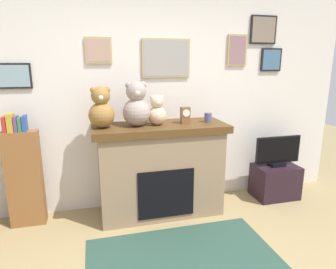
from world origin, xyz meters
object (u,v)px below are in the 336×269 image
object	(u,v)px
tv_stand	(275,181)
teddy_bear_grey	(137,106)
candle_jar	(208,117)
mantel_clock	(185,115)
television	(278,152)
teddy_bear_brown	(101,109)
fireplace	(160,169)
bookshelf	(24,175)
teddy_bear_tan	(157,111)

from	to	relation	value
tv_stand	teddy_bear_grey	world-z (taller)	teddy_bear_grey
candle_jar	mantel_clock	bearing A→B (deg)	-179.78
television	candle_jar	distance (m)	1.12
teddy_bear_brown	fireplace	bearing A→B (deg)	1.62
mantel_clock	television	bearing A→B (deg)	0.54
fireplace	bookshelf	xyz separation A→B (m)	(-1.50, 0.09, 0.03)
candle_jar	fireplace	bearing A→B (deg)	178.26
bookshelf	teddy_bear_brown	world-z (taller)	teddy_bear_brown
teddy_bear_grey	candle_jar	bearing A→B (deg)	0.04
teddy_bear_brown	bookshelf	bearing A→B (deg)	172.49
teddy_bear_grey	teddy_bear_tan	xyz separation A→B (m)	(0.23, 0.00, -0.07)
teddy_bear_grey	teddy_bear_tan	size ratio (longest dim) A/B	1.46
television	mantel_clock	distance (m)	1.40
bookshelf	television	world-z (taller)	bookshelf
bookshelf	television	bearing A→B (deg)	-1.88
fireplace	candle_jar	bearing A→B (deg)	-1.74
teddy_bear_tan	bookshelf	bearing A→B (deg)	175.60
candle_jar	mantel_clock	size ratio (longest dim) A/B	0.58
fireplace	tv_stand	distance (m)	1.62
tv_stand	teddy_bear_tan	bearing A→B (deg)	-179.54
teddy_bear_grey	teddy_bear_tan	world-z (taller)	teddy_bear_grey
fireplace	tv_stand	world-z (taller)	fireplace
television	teddy_bear_tan	size ratio (longest dim) A/B	1.86
tv_stand	candle_jar	xyz separation A→B (m)	(-1.00, -0.01, 0.92)
tv_stand	teddy_bear_tan	distance (m)	1.92
fireplace	bookshelf	distance (m)	1.51
candle_jar	teddy_bear_grey	xyz separation A→B (m)	(-0.85, -0.00, 0.17)
tv_stand	candle_jar	world-z (taller)	candle_jar
fireplace	tv_stand	bearing A→B (deg)	-0.19
bookshelf	teddy_bear_grey	size ratio (longest dim) A/B	2.55
teddy_bear_brown	teddy_bear_grey	distance (m)	0.38
teddy_bear_brown	teddy_bear_tan	world-z (taller)	teddy_bear_brown
bookshelf	tv_stand	distance (m)	3.11
tv_stand	teddy_bear_grey	distance (m)	2.15
candle_jar	mantel_clock	world-z (taller)	mantel_clock
teddy_bear_brown	candle_jar	bearing A→B (deg)	0.03
fireplace	television	xyz separation A→B (m)	(1.59, -0.01, 0.09)
television	candle_jar	bearing A→B (deg)	-179.37
candle_jar	teddy_bear_grey	bearing A→B (deg)	-179.96
tv_stand	bookshelf	bearing A→B (deg)	178.15
teddy_bear_grey	teddy_bear_brown	bearing A→B (deg)	179.99
teddy_bear_grey	mantel_clock	bearing A→B (deg)	-0.05
mantel_clock	teddy_bear_grey	size ratio (longest dim) A/B	0.39
tv_stand	teddy_bear_brown	world-z (taller)	teddy_bear_brown
fireplace	candle_jar	xyz separation A→B (m)	(0.58, -0.02, 0.59)
candle_jar	teddy_bear_grey	distance (m)	0.86
candle_jar	teddy_bear_tan	xyz separation A→B (m)	(-0.62, -0.00, 0.10)
bookshelf	television	size ratio (longest dim) A/B	2.00
tv_stand	candle_jar	size ratio (longest dim) A/B	5.03
mantel_clock	teddy_bear_brown	world-z (taller)	teddy_bear_brown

